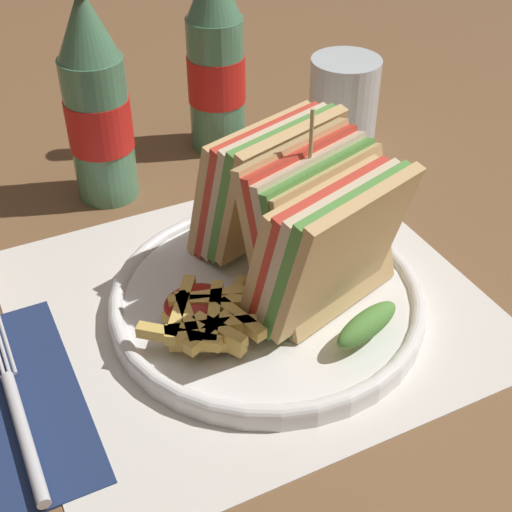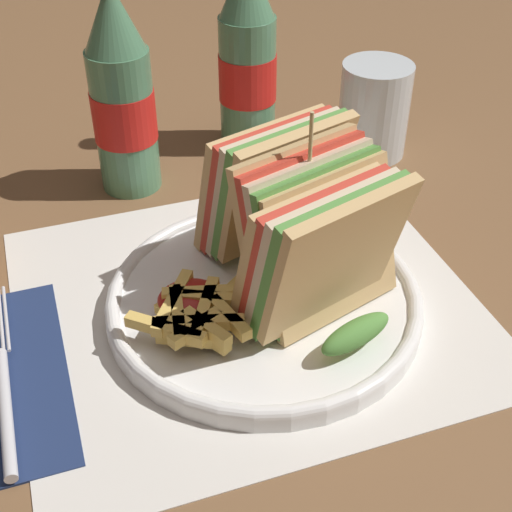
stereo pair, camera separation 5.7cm
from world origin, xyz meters
name	(u,v)px [view 1 (the left image)]	position (x,y,z in m)	size (l,w,h in m)	color
ground_plane	(255,338)	(0.00, 0.00, 0.00)	(4.00, 4.00, 0.00)	brown
placemat	(248,304)	(0.01, 0.04, 0.00)	(0.37, 0.33, 0.00)	silver
plate_main	(267,299)	(0.02, 0.03, 0.01)	(0.25, 0.25, 0.02)	white
club_sandwich	(303,221)	(0.06, 0.03, 0.07)	(0.14, 0.21, 0.16)	tan
fries_pile	(210,319)	(-0.03, 0.00, 0.03)	(0.11, 0.09, 0.02)	#E0B756
ketchup_blob	(196,303)	(-0.04, 0.03, 0.03)	(0.05, 0.04, 0.02)	maroon
fork	(18,414)	(-0.18, 0.00, 0.01)	(0.01, 0.19, 0.01)	silver
coke_bottle_near	(97,103)	(-0.04, 0.25, 0.10)	(0.06, 0.06, 0.23)	#4C7F5B
coke_bottle_far	(216,60)	(0.10, 0.30, 0.10)	(0.06, 0.06, 0.23)	#4C7F5B
glass_near	(343,109)	(0.22, 0.23, 0.04)	(0.07, 0.07, 0.10)	silver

